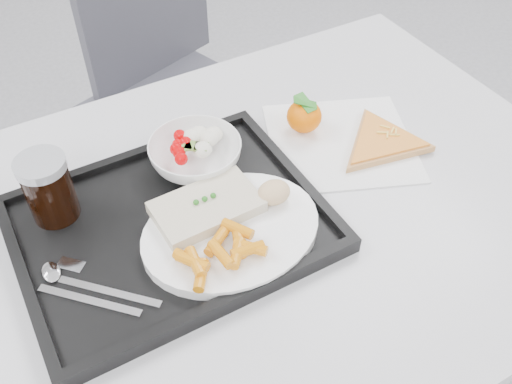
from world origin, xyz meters
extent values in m
cube|color=#A6A6A8|center=(0.00, 0.30, 0.73)|extent=(1.20, 0.80, 0.03)
cylinder|color=#47474C|center=(0.54, 0.64, 0.36)|extent=(0.04, 0.04, 0.72)
cube|color=#3B3B43|center=(0.18, 0.97, 0.45)|extent=(0.53, 0.53, 0.04)
cylinder|color=#47474C|center=(0.00, 0.79, 0.21)|extent=(0.03, 0.03, 0.43)
cylinder|color=#47474C|center=(0.36, 0.79, 0.21)|extent=(0.03, 0.03, 0.43)
cylinder|color=#47474C|center=(0.00, 1.15, 0.21)|extent=(0.03, 0.03, 0.43)
cylinder|color=#47474C|center=(0.36, 1.15, 0.21)|extent=(0.03, 0.03, 0.43)
cube|color=black|center=(-0.10, 0.32, 0.76)|extent=(0.45, 0.35, 0.01)
cube|color=black|center=(-0.10, 0.49, 0.77)|extent=(0.45, 0.02, 0.01)
cube|color=black|center=(-0.10, 0.16, 0.77)|extent=(0.45, 0.02, 0.01)
cube|color=black|center=(0.12, 0.32, 0.77)|extent=(0.02, 0.32, 0.01)
cube|color=black|center=(-0.31, 0.32, 0.77)|extent=(0.02, 0.32, 0.01)
cylinder|color=white|center=(-0.03, 0.26, 0.77)|extent=(0.27, 0.27, 0.02)
cube|color=beige|center=(-0.04, 0.30, 0.79)|extent=(0.16, 0.10, 0.02)
sphere|color=#236B1C|center=(-0.06, 0.31, 0.81)|extent=(0.01, 0.01, 0.01)
sphere|color=#236B1C|center=(-0.04, 0.31, 0.81)|extent=(0.01, 0.01, 0.01)
sphere|color=#236B1C|center=(-0.03, 0.31, 0.81)|extent=(0.01, 0.01, 0.01)
ellipsoid|color=tan|center=(0.06, 0.28, 0.80)|extent=(0.06, 0.05, 0.03)
imported|color=white|center=(-0.01, 0.42, 0.79)|extent=(0.15, 0.15, 0.05)
cylinder|color=black|center=(-0.24, 0.43, 0.81)|extent=(0.07, 0.07, 0.10)
cylinder|color=#A5A8AD|center=(-0.24, 0.43, 0.87)|extent=(0.07, 0.07, 0.01)
cube|color=silver|center=(-0.25, 0.25, 0.77)|extent=(0.11, 0.11, 0.00)
ellipsoid|color=silver|center=(-0.28, 0.32, 0.77)|extent=(0.05, 0.05, 0.01)
cube|color=silver|center=(-0.22, 0.25, 0.77)|extent=(0.11, 0.11, 0.00)
cube|color=silver|center=(-0.25, 0.32, 0.77)|extent=(0.04, 0.04, 0.00)
cube|color=white|center=(0.25, 0.36, 0.75)|extent=(0.32, 0.32, 0.00)
ellipsoid|color=orange|center=(0.21, 0.42, 0.79)|extent=(0.08, 0.08, 0.06)
cube|color=#236B1C|center=(0.21, 0.42, 0.81)|extent=(0.02, 0.04, 0.01)
cube|color=#236B1C|center=(0.21, 0.42, 0.81)|extent=(0.05, 0.04, 0.01)
cylinder|color=tan|center=(0.30, 0.32, 0.76)|extent=(0.25, 0.25, 0.01)
cylinder|color=#AA3505|center=(0.30, 0.32, 0.77)|extent=(0.22, 0.22, 0.00)
cube|color=#EABC47|center=(0.31, 0.33, 0.77)|extent=(0.02, 0.01, 0.00)
cube|color=#EABC47|center=(0.33, 0.32, 0.77)|extent=(0.02, 0.01, 0.00)
cube|color=#EABC47|center=(0.33, 0.33, 0.77)|extent=(0.02, 0.01, 0.00)
cube|color=#EABC47|center=(0.33, 0.32, 0.77)|extent=(0.01, 0.01, 0.00)
cube|color=#EABC47|center=(0.32, 0.32, 0.77)|extent=(0.01, 0.02, 0.00)
cube|color=#EABC47|center=(0.33, 0.34, 0.77)|extent=(0.01, 0.02, 0.00)
cylinder|color=orange|center=(-0.05, 0.20, 0.80)|extent=(0.04, 0.05, 0.02)
cylinder|color=orange|center=(-0.10, 0.20, 0.79)|extent=(0.04, 0.05, 0.02)
cylinder|color=orange|center=(-0.03, 0.22, 0.79)|extent=(0.03, 0.05, 0.02)
cylinder|color=orange|center=(-0.03, 0.20, 0.80)|extent=(0.05, 0.02, 0.02)
cylinder|color=orange|center=(-0.07, 0.21, 0.80)|extent=(0.02, 0.05, 0.02)
cylinder|color=orange|center=(-0.03, 0.24, 0.80)|extent=(0.04, 0.05, 0.02)
cylinder|color=orange|center=(-0.06, 0.24, 0.79)|extent=(0.05, 0.04, 0.02)
cylinder|color=orange|center=(-0.11, 0.22, 0.80)|extent=(0.04, 0.05, 0.02)
cylinder|color=orange|center=(-0.03, 0.20, 0.80)|extent=(0.04, 0.05, 0.02)
cylinder|color=orange|center=(-0.11, 0.23, 0.79)|extent=(0.04, 0.05, 0.02)
cylinder|color=orange|center=(-0.10, 0.22, 0.80)|extent=(0.02, 0.05, 0.02)
sphere|color=#B90002|center=(-0.03, 0.44, 0.80)|extent=(0.02, 0.02, 0.02)
sphere|color=#B90002|center=(-0.03, 0.43, 0.80)|extent=(0.02, 0.02, 0.02)
sphere|color=#B90002|center=(-0.03, 0.44, 0.80)|extent=(0.02, 0.02, 0.02)
sphere|color=#B90002|center=(-0.01, 0.44, 0.80)|extent=(0.02, 0.02, 0.02)
sphere|color=#B90002|center=(-0.04, 0.41, 0.80)|extent=(0.02, 0.02, 0.02)
sphere|color=#B90002|center=(-0.01, 0.47, 0.80)|extent=(0.02, 0.02, 0.02)
ellipsoid|color=silver|center=(0.00, 0.42, 0.80)|extent=(0.03, 0.03, 0.02)
ellipsoid|color=silver|center=(0.03, 0.44, 0.80)|extent=(0.03, 0.03, 0.02)
ellipsoid|color=silver|center=(0.00, 0.46, 0.80)|extent=(0.03, 0.03, 0.02)
ellipsoid|color=silver|center=(0.04, 0.44, 0.80)|extent=(0.03, 0.03, 0.02)
ellipsoid|color=silver|center=(0.02, 0.46, 0.80)|extent=(0.03, 0.03, 0.02)
cube|color=olive|center=(-0.02, 0.43, 0.80)|extent=(0.03, 0.03, 0.00)
cube|color=olive|center=(0.00, 0.42, 0.80)|extent=(0.03, 0.03, 0.00)
cube|color=olive|center=(-0.01, 0.43, 0.80)|extent=(0.03, 0.03, 0.00)
camera|label=1|loc=(-0.26, -0.23, 1.41)|focal=40.00mm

